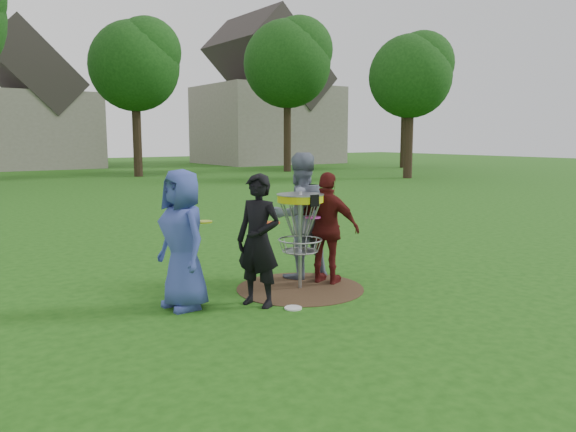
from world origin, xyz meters
TOP-DOWN VIEW (x-y plane):
  - ground at (0.00, 0.00)m, footprint 100.00×100.00m
  - dirt_patch at (0.00, 0.00)m, footprint 1.80×1.80m
  - player_blue at (-1.72, 0.11)m, footprint 0.63×0.90m
  - player_black at (-0.90, -0.35)m, footprint 0.62×0.72m
  - player_grey at (0.38, 0.54)m, footprint 1.00×0.82m
  - player_maroon at (0.51, 0.02)m, footprint 0.81×1.03m
  - disc_on_grass at (-0.63, -0.72)m, footprint 0.22×0.22m
  - disc_golf_basket at (0.00, -0.00)m, footprint 0.66×0.67m
  - held_discs at (-0.41, 0.04)m, footprint 1.88×0.78m
  - tree_row at (0.44, 20.67)m, footprint 51.20×17.42m
  - house_row at (4.78, 33.07)m, footprint 44.50×10.65m

SIDE VIEW (x-z plane):
  - ground at x=0.00m, z-range 0.00..0.00m
  - dirt_patch at x=0.00m, z-range 0.00..0.01m
  - disc_on_grass at x=-0.63m, z-range 0.00..0.02m
  - player_maroon at x=0.51m, z-range 0.00..1.63m
  - player_black at x=-0.90m, z-range 0.00..1.68m
  - player_blue at x=-1.72m, z-range 0.00..1.74m
  - player_grey at x=0.38m, z-range 0.00..1.89m
  - disc_golf_basket at x=0.00m, z-range 0.33..1.71m
  - held_discs at x=-0.41m, z-range 0.97..1.16m
  - house_row at x=4.78m, z-range -1.67..9.95m
  - tree_row at x=0.44m, z-range 1.26..11.16m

